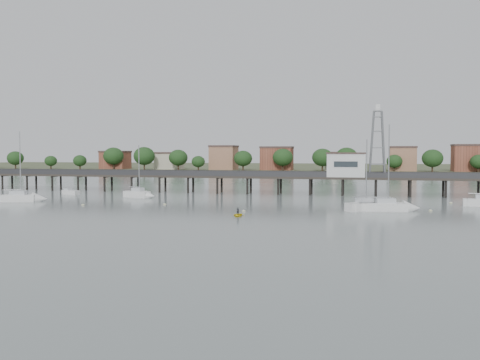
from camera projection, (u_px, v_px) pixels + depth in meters
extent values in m
plane|color=slate|center=(114.00, 231.00, 63.33)|extent=(500.00, 500.00, 0.00)
cube|color=#2D2823|center=(234.00, 177.00, 121.50)|extent=(150.00, 5.00, 0.50)
cube|color=#333335|center=(232.00, 174.00, 119.12)|extent=(150.00, 0.12, 1.10)
cube|color=#333335|center=(237.00, 173.00, 123.79)|extent=(150.00, 0.12, 1.10)
cylinder|color=black|center=(232.00, 186.00, 119.75)|extent=(0.50, 0.50, 4.40)
cylinder|color=black|center=(236.00, 185.00, 123.45)|extent=(0.50, 0.50, 4.40)
cube|color=silver|center=(346.00, 165.00, 115.70)|extent=(8.00, 5.00, 5.00)
cube|color=#4C3833|center=(346.00, 153.00, 115.56)|extent=(8.40, 5.40, 0.30)
cube|color=slate|center=(378.00, 111.00, 113.62)|extent=(1.80, 1.80, 0.30)
cube|color=silver|center=(378.00, 107.00, 113.58)|extent=(0.90, 0.90, 1.20)
cylinder|color=#A5A8AA|center=(477.00, 194.00, 92.32)|extent=(2.81, 0.39, 0.12)
cube|color=white|center=(19.00, 199.00, 101.48)|extent=(6.85, 4.27, 1.65)
cone|color=white|center=(40.00, 199.00, 101.77)|extent=(3.28, 3.17, 2.49)
cube|color=silver|center=(18.00, 193.00, 101.42)|extent=(3.31, 2.74, 0.75)
cylinder|color=#A5A8AA|center=(20.00, 163.00, 101.16)|extent=(0.18, 0.18, 12.00)
cylinder|color=#A5A8AA|center=(13.00, 190.00, 101.32)|extent=(3.60, 1.22, 0.12)
cube|color=white|center=(385.00, 208.00, 85.04)|extent=(6.99, 3.75, 1.65)
cone|color=white|center=(412.00, 208.00, 84.86)|extent=(3.19, 3.04, 2.58)
cube|color=silver|center=(385.00, 201.00, 84.98)|extent=(3.28, 2.57, 0.75)
cylinder|color=#A5A8AA|center=(389.00, 164.00, 84.65)|extent=(0.18, 0.18, 12.44)
cylinder|color=#A5A8AA|center=(378.00, 197.00, 85.00)|extent=(3.83, 0.83, 0.12)
cube|color=white|center=(364.00, 207.00, 85.76)|extent=(5.34, 5.25, 1.65)
cone|color=white|center=(380.00, 206.00, 87.48)|extent=(3.07, 3.07, 2.10)
cube|color=silver|center=(364.00, 200.00, 85.70)|extent=(2.89, 2.87, 0.75)
cylinder|color=#A5A8AA|center=(366.00, 171.00, 85.65)|extent=(0.18, 0.18, 10.11)
cylinder|color=#A5A8AA|center=(360.00, 197.00, 85.21)|extent=(2.35, 2.27, 0.12)
cube|color=white|center=(138.00, 195.00, 110.16)|extent=(5.42, 3.23, 1.65)
cone|color=white|center=(150.00, 196.00, 108.66)|extent=(2.56, 2.46, 1.98)
cube|color=silver|center=(138.00, 190.00, 110.10)|extent=(2.59, 2.11, 0.75)
cylinder|color=#A5A8AA|center=(139.00, 168.00, 109.70)|extent=(0.18, 0.18, 9.53)
cylinder|color=#A5A8AA|center=(135.00, 187.00, 110.47)|extent=(2.89, 0.89, 0.12)
cube|color=white|center=(71.00, 193.00, 118.02)|extent=(4.15, 2.45, 1.08)
cube|color=silver|center=(68.00, 190.00, 118.36)|extent=(1.55, 1.55, 0.65)
imported|color=yellow|center=(238.00, 216.00, 78.18)|extent=(1.91, 0.68, 2.62)
imported|color=black|center=(238.00, 216.00, 78.18)|extent=(0.39, 1.04, 0.25)
ellipsoid|color=beige|center=(431.00, 211.00, 84.66)|extent=(0.56, 0.56, 0.39)
ellipsoid|color=beige|center=(385.00, 204.00, 96.40)|extent=(0.56, 0.56, 0.39)
ellipsoid|color=beige|center=(165.00, 204.00, 94.67)|extent=(0.56, 0.56, 0.39)
ellipsoid|color=beige|center=(244.00, 211.00, 84.10)|extent=(0.56, 0.56, 0.39)
ellipsoid|color=beige|center=(83.00, 205.00, 93.75)|extent=(0.56, 0.56, 0.39)
ellipsoid|color=beige|center=(451.00, 203.00, 97.40)|extent=(0.56, 0.56, 0.39)
cube|color=#475133|center=(312.00, 168.00, 301.61)|extent=(500.00, 170.00, 1.40)
cube|color=brown|center=(115.00, 160.00, 261.39)|extent=(13.00, 10.50, 9.00)
cube|color=brown|center=(169.00, 160.00, 255.06)|extent=(13.00, 10.50, 9.00)
cube|color=brown|center=(224.00, 160.00, 248.95)|extent=(13.00, 10.50, 9.00)
cube|color=brown|center=(277.00, 160.00, 243.30)|extent=(13.00, 10.50, 9.00)
cube|color=brown|center=(339.00, 160.00, 236.96)|extent=(13.00, 10.50, 9.00)
cube|color=brown|center=(403.00, 161.00, 230.86)|extent=(13.00, 10.50, 9.00)
cube|color=brown|center=(469.00, 161.00, 224.75)|extent=(13.00, 10.50, 9.00)
ellipsoid|color=#193917|center=(46.00, 159.00, 256.49)|extent=(8.00, 8.00, 6.80)
ellipsoid|color=#193917|center=(295.00, 160.00, 229.35)|extent=(8.00, 8.00, 6.80)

